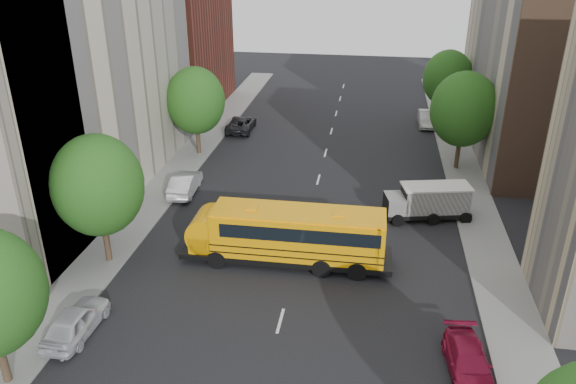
% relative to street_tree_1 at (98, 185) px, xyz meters
% --- Properties ---
extents(ground, '(120.00, 120.00, 0.00)m').
position_rel_street_tree_1_xyz_m(ground, '(11.00, 4.00, -4.95)').
color(ground, black).
rests_on(ground, ground).
extents(sidewalk_left, '(3.00, 80.00, 0.12)m').
position_rel_street_tree_1_xyz_m(sidewalk_left, '(-0.50, 9.00, -4.89)').
color(sidewalk_left, slate).
rests_on(sidewalk_left, ground).
extents(sidewalk_right, '(3.00, 80.00, 0.12)m').
position_rel_street_tree_1_xyz_m(sidewalk_right, '(22.50, 9.00, -4.89)').
color(sidewalk_right, slate).
rests_on(sidewalk_right, ground).
extents(lane_markings, '(0.15, 64.00, 0.01)m').
position_rel_street_tree_1_xyz_m(lane_markings, '(11.00, 14.00, -4.95)').
color(lane_markings, silver).
rests_on(lane_markings, ground).
extents(building_left_cream, '(10.00, 26.00, 20.00)m').
position_rel_street_tree_1_xyz_m(building_left_cream, '(-7.00, 10.00, 5.05)').
color(building_left_cream, beige).
rests_on(building_left_cream, ground).
extents(building_left_redbrick, '(10.00, 15.00, 13.00)m').
position_rel_street_tree_1_xyz_m(building_left_redbrick, '(-7.00, 32.00, 1.55)').
color(building_left_redbrick, maroon).
rests_on(building_left_redbrick, ground).
extents(building_right_far, '(10.00, 22.00, 18.00)m').
position_rel_street_tree_1_xyz_m(building_right_far, '(29.00, 24.00, 4.05)').
color(building_right_far, '#C4B298').
rests_on(building_right_far, ground).
extents(street_tree_1, '(5.12, 5.12, 7.90)m').
position_rel_street_tree_1_xyz_m(street_tree_1, '(0.00, 0.00, 0.00)').
color(street_tree_1, '#38281C').
rests_on(street_tree_1, ground).
extents(street_tree_2, '(4.99, 4.99, 7.71)m').
position_rel_street_tree_1_xyz_m(street_tree_2, '(0.00, 18.00, -0.12)').
color(street_tree_2, '#38281C').
rests_on(street_tree_2, ground).
extents(street_tree_4, '(5.25, 5.25, 8.10)m').
position_rel_street_tree_1_xyz_m(street_tree_4, '(22.00, 18.00, 0.12)').
color(street_tree_4, '#38281C').
rests_on(street_tree_4, ground).
extents(street_tree_5, '(4.86, 4.86, 7.51)m').
position_rel_street_tree_1_xyz_m(street_tree_5, '(22.00, 30.00, -0.25)').
color(street_tree_5, '#38281C').
rests_on(street_tree_5, ground).
extents(school_bus, '(12.37, 3.11, 3.48)m').
position_rel_street_tree_1_xyz_m(school_bus, '(10.30, 1.58, -3.01)').
color(school_bus, black).
rests_on(school_bus, ground).
extents(safari_truck, '(5.95, 3.19, 2.42)m').
position_rel_street_tree_1_xyz_m(safari_truck, '(19.03, 8.61, -3.67)').
color(safari_truck, black).
rests_on(safari_truck, ground).
extents(parked_car_0, '(1.89, 4.40, 1.48)m').
position_rel_street_tree_1_xyz_m(parked_car_0, '(1.40, -6.49, -4.21)').
color(parked_car_0, silver).
rests_on(parked_car_0, ground).
extents(parked_car_1, '(1.92, 4.73, 1.53)m').
position_rel_street_tree_1_xyz_m(parked_car_1, '(1.40, 10.01, -4.19)').
color(parked_car_1, silver).
rests_on(parked_car_1, ground).
extents(parked_car_2, '(2.51, 5.20, 1.43)m').
position_rel_street_tree_1_xyz_m(parked_car_2, '(2.20, 24.82, -4.24)').
color(parked_car_2, black).
rests_on(parked_car_2, ground).
extents(parked_car_3, '(2.15, 4.53, 1.28)m').
position_rel_street_tree_1_xyz_m(parked_car_3, '(19.80, -6.38, -4.31)').
color(parked_car_3, maroon).
rests_on(parked_car_3, ground).
extents(parked_car_5, '(1.59, 4.50, 1.48)m').
position_rel_street_tree_1_xyz_m(parked_car_5, '(20.32, 29.29, -4.21)').
color(parked_car_5, '#A9A9A4').
rests_on(parked_car_5, ground).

